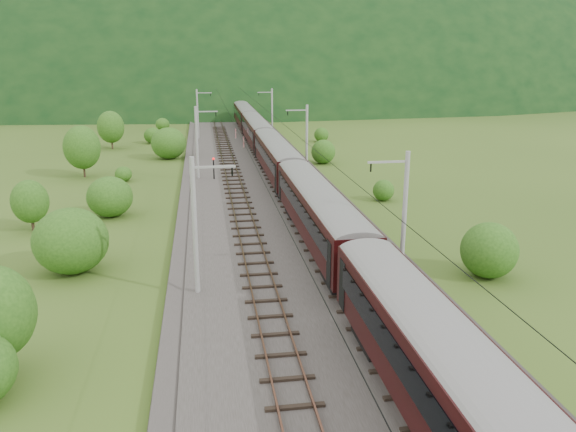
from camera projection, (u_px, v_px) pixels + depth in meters
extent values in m
plane|color=#344C17|center=(302.00, 290.00, 33.86)|extent=(600.00, 600.00, 0.00)
cube|color=#38332D|center=(279.00, 237.00, 43.32)|extent=(14.00, 220.00, 0.30)
cube|color=brown|center=(239.00, 234.00, 42.78)|extent=(0.08, 220.00, 0.15)
cube|color=brown|center=(258.00, 233.00, 42.99)|extent=(0.08, 220.00, 0.15)
cube|color=black|center=(248.00, 236.00, 42.92)|extent=(2.40, 220.00, 0.12)
cube|color=brown|center=(301.00, 231.00, 43.47)|extent=(0.08, 220.00, 0.15)
cube|color=brown|center=(319.00, 231.00, 43.68)|extent=(0.08, 220.00, 0.15)
cube|color=black|center=(310.00, 233.00, 43.61)|extent=(2.40, 220.00, 0.12)
cylinder|color=gray|center=(195.00, 227.00, 31.78)|extent=(0.28, 0.28, 8.00)
cube|color=gray|center=(214.00, 167.00, 31.01)|extent=(2.40, 0.12, 0.12)
cylinder|color=black|center=(232.00, 172.00, 31.24)|extent=(0.10, 0.10, 0.50)
cylinder|color=gray|center=(197.00, 143.00, 62.18)|extent=(0.28, 0.28, 8.00)
cube|color=gray|center=(207.00, 112.00, 61.42)|extent=(2.40, 0.12, 0.12)
cylinder|color=black|center=(216.00, 114.00, 61.64)|extent=(0.10, 0.10, 0.50)
cylinder|color=gray|center=(198.00, 114.00, 92.59)|extent=(0.28, 0.28, 8.00)
cube|color=gray|center=(204.00, 93.00, 91.82)|extent=(2.40, 0.12, 0.12)
cylinder|color=black|center=(210.00, 95.00, 92.05)|extent=(0.10, 0.10, 0.50)
cylinder|color=gray|center=(198.00, 99.00, 122.99)|extent=(0.28, 0.28, 8.00)
cube|color=gray|center=(203.00, 83.00, 122.22)|extent=(2.40, 0.12, 0.12)
cylinder|color=black|center=(208.00, 85.00, 122.45)|extent=(0.10, 0.10, 0.50)
cylinder|color=gray|center=(198.00, 91.00, 153.39)|extent=(0.28, 0.28, 8.00)
cube|color=gray|center=(202.00, 78.00, 152.63)|extent=(2.40, 0.12, 0.12)
cylinder|color=black|center=(206.00, 79.00, 152.86)|extent=(0.10, 0.10, 0.50)
cylinder|color=gray|center=(404.00, 217.00, 33.57)|extent=(0.28, 0.28, 8.00)
cube|color=gray|center=(388.00, 162.00, 32.46)|extent=(2.40, 0.12, 0.12)
cylinder|color=black|center=(371.00, 167.00, 32.40)|extent=(0.10, 0.10, 0.50)
cylinder|color=gray|center=(307.00, 140.00, 63.98)|extent=(0.28, 0.28, 8.00)
cube|color=gray|center=(297.00, 110.00, 62.87)|extent=(2.40, 0.12, 0.12)
cylinder|color=black|center=(288.00, 113.00, 62.80)|extent=(0.10, 0.10, 0.50)
cylinder|color=gray|center=(272.00, 113.00, 94.38)|extent=(0.28, 0.28, 8.00)
cube|color=gray|center=(265.00, 92.00, 93.27)|extent=(2.40, 0.12, 0.12)
cylinder|color=black|center=(259.00, 94.00, 93.21)|extent=(0.10, 0.10, 0.50)
cylinder|color=gray|center=(254.00, 99.00, 124.79)|extent=(0.28, 0.28, 8.00)
cube|color=gray|center=(249.00, 83.00, 123.67)|extent=(2.40, 0.12, 0.12)
cylinder|color=black|center=(244.00, 85.00, 123.61)|extent=(0.10, 0.10, 0.50)
cylinder|color=gray|center=(244.00, 90.00, 155.19)|extent=(0.28, 0.28, 8.00)
cube|color=gray|center=(239.00, 78.00, 154.08)|extent=(2.40, 0.12, 0.12)
cylinder|color=black|center=(235.00, 79.00, 154.01)|extent=(0.10, 0.10, 0.50)
cylinder|color=black|center=(247.00, 148.00, 41.06)|extent=(0.03, 198.00, 0.03)
cylinder|color=black|center=(311.00, 146.00, 41.75)|extent=(0.03, 198.00, 0.03)
ellipsoid|color=black|center=(212.00, 83.00, 280.89)|extent=(504.00, 360.00, 244.00)
cube|color=black|center=(455.00, 391.00, 18.60)|extent=(2.85, 21.62, 2.95)
cylinder|color=gray|center=(459.00, 355.00, 18.24)|extent=(2.85, 21.51, 2.85)
cube|color=black|center=(414.00, 385.00, 18.30)|extent=(0.05, 19.02, 1.13)
cube|color=black|center=(497.00, 378.00, 18.72)|extent=(0.05, 19.02, 1.13)
cube|color=black|center=(382.00, 335.00, 26.32)|extent=(2.16, 3.14, 0.88)
cube|color=black|center=(318.00, 211.00, 39.94)|extent=(2.85, 21.62, 2.95)
cylinder|color=gray|center=(319.00, 193.00, 39.58)|extent=(2.85, 21.51, 2.85)
cube|color=black|center=(299.00, 208.00, 39.64)|extent=(0.05, 19.02, 1.13)
cube|color=black|center=(338.00, 206.00, 40.05)|extent=(0.05, 19.02, 1.13)
cube|color=black|center=(344.00, 276.00, 33.28)|extent=(2.16, 3.14, 0.88)
cube|color=black|center=(300.00, 210.00, 47.66)|extent=(2.16, 3.14, 0.88)
cube|color=black|center=(277.00, 157.00, 61.28)|extent=(2.85, 21.62, 2.95)
cylinder|color=gray|center=(277.00, 145.00, 60.91)|extent=(2.85, 21.51, 2.85)
cube|color=black|center=(264.00, 154.00, 60.97)|extent=(0.05, 19.02, 1.13)
cube|color=black|center=(290.00, 153.00, 61.39)|extent=(0.05, 19.02, 1.13)
cube|color=black|center=(287.00, 190.00, 54.62)|extent=(2.16, 3.14, 0.88)
cube|color=black|center=(269.00, 162.00, 69.00)|extent=(2.16, 3.14, 0.88)
cube|color=black|center=(257.00, 131.00, 82.62)|extent=(2.85, 21.62, 2.95)
cylinder|color=gray|center=(257.00, 122.00, 82.25)|extent=(2.85, 21.51, 2.85)
cube|color=black|center=(247.00, 128.00, 82.31)|extent=(0.05, 19.02, 1.13)
cube|color=black|center=(267.00, 128.00, 82.73)|extent=(0.05, 19.02, 1.13)
cube|color=black|center=(263.00, 152.00, 75.96)|extent=(2.16, 3.14, 0.88)
cube|color=black|center=(252.00, 137.00, 90.34)|extent=(2.16, 3.14, 0.88)
cube|color=black|center=(245.00, 115.00, 103.96)|extent=(2.85, 21.62, 2.95)
cylinder|color=gray|center=(245.00, 108.00, 103.59)|extent=(2.85, 21.51, 2.85)
cube|color=black|center=(237.00, 113.00, 103.65)|extent=(0.05, 19.02, 1.13)
cube|color=black|center=(253.00, 113.00, 104.07)|extent=(0.05, 19.02, 1.13)
cube|color=black|center=(249.00, 131.00, 97.30)|extent=(2.16, 3.14, 0.88)
cube|color=black|center=(242.00, 121.00, 111.68)|extent=(2.16, 3.14, 0.88)
cube|color=navy|center=(235.00, 102.00, 133.70)|extent=(2.85, 17.69, 2.95)
cylinder|color=gray|center=(235.00, 96.00, 133.33)|extent=(2.85, 17.60, 2.85)
cube|color=black|center=(229.00, 100.00, 133.39)|extent=(0.05, 15.57, 1.13)
cube|color=black|center=(241.00, 100.00, 133.81)|extent=(0.05, 15.57, 1.13)
cube|color=black|center=(237.00, 112.00, 128.35)|extent=(2.16, 3.14, 0.88)
cube|color=black|center=(234.00, 108.00, 140.11)|extent=(2.16, 3.14, 0.88)
cube|color=gold|center=(233.00, 100.00, 141.97)|extent=(2.91, 0.50, 2.65)
cube|color=gold|center=(237.00, 106.00, 125.54)|extent=(2.91, 0.50, 2.65)
cube|color=black|center=(234.00, 92.00, 135.99)|extent=(0.08, 1.60, 0.88)
cylinder|color=red|center=(236.00, 133.00, 93.38)|extent=(0.17, 0.17, 1.58)
cylinder|color=red|center=(244.00, 142.00, 83.95)|extent=(0.17, 0.17, 1.62)
cylinder|color=black|center=(214.00, 169.00, 62.51)|extent=(0.16, 0.16, 2.23)
sphere|color=red|center=(213.00, 159.00, 62.19)|extent=(0.27, 0.27, 0.27)
ellipsoid|color=#234C14|center=(71.00, 241.00, 36.09)|extent=(4.76, 4.76, 4.29)
ellipsoid|color=#234C14|center=(110.00, 197.00, 48.83)|extent=(3.95, 3.95, 3.55)
ellipsoid|color=#234C14|center=(123.00, 174.00, 62.72)|extent=(1.88, 1.88, 1.69)
ellipsoid|color=#234C14|center=(169.00, 143.00, 76.13)|extent=(4.73, 4.73, 4.26)
ellipsoid|color=#234C14|center=(153.00, 136.00, 89.70)|extent=(2.82, 2.82, 2.54)
ellipsoid|color=#234C14|center=(162.00, 124.00, 105.24)|extent=(2.58, 2.58, 2.32)
ellipsoid|color=#234C14|center=(182.00, 115.00, 118.97)|extent=(3.31, 3.31, 2.98)
cylinder|color=black|center=(32.00, 217.00, 45.06)|extent=(0.24, 0.24, 2.26)
ellipsoid|color=#234C14|center=(30.00, 201.00, 44.71)|extent=(2.91, 2.91, 3.49)
cylinder|color=black|center=(84.00, 163.00, 64.76)|extent=(0.24, 0.24, 3.24)
ellipsoid|color=#234C14|center=(82.00, 147.00, 64.25)|extent=(4.16, 4.16, 5.00)
cylinder|color=black|center=(112.00, 139.00, 84.37)|extent=(0.24, 0.24, 3.09)
ellipsoid|color=#234C14|center=(111.00, 127.00, 83.88)|extent=(3.97, 3.97, 4.76)
ellipsoid|color=#234C14|center=(489.00, 253.00, 35.46)|extent=(3.58, 3.58, 3.22)
ellipsoid|color=#234C14|center=(383.00, 191.00, 54.41)|extent=(2.06, 2.06, 1.86)
ellipsoid|color=#234C14|center=(323.00, 153.00, 72.91)|extent=(3.13, 3.13, 2.82)
ellipsoid|color=#234C14|center=(321.00, 135.00, 91.24)|extent=(2.35, 2.35, 2.11)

